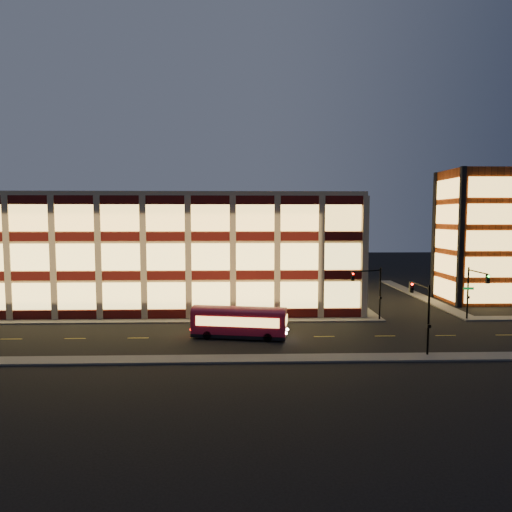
{
  "coord_description": "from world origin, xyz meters",
  "views": [
    {
      "loc": [
        8.0,
        -49.31,
        11.57
      ],
      "look_at": [
        9.79,
        8.0,
        6.71
      ],
      "focal_mm": 32.0,
      "sensor_mm": 36.0,
      "label": 1
    }
  ],
  "objects": [
    {
      "name": "traffic_signal_right",
      "position": [
        33.5,
        -0.62,
        4.1
      ],
      "size": [
        1.2,
        4.37,
        6.0
      ],
      "color": "black",
      "rests_on": "ground"
    },
    {
      "name": "ground",
      "position": [
        0.0,
        0.0,
        0.0
      ],
      "size": [
        200.0,
        200.0,
        0.0
      ],
      "primitive_type": "plane",
      "color": "black",
      "rests_on": "ground"
    },
    {
      "name": "sidewalk_office_east",
      "position": [
        23.0,
        17.0,
        0.07
      ],
      "size": [
        2.0,
        30.0,
        0.15
      ],
      "primitive_type": "cube",
      "color": "#514F4C",
      "rests_on": "ground"
    },
    {
      "name": "office_building",
      "position": [
        -2.91,
        16.91,
        7.25
      ],
      "size": [
        50.45,
        30.45,
        14.5
      ],
      "color": "tan",
      "rests_on": "ground"
    },
    {
      "name": "traffic_signal_far",
      "position": [
        22.21,
        0.24,
        4.11
      ],
      "size": [
        3.79,
        1.87,
        6.0
      ],
      "color": "black",
      "rests_on": "ground"
    },
    {
      "name": "sidewalk_office_south",
      "position": [
        -3.0,
        1.0,
        0.07
      ],
      "size": [
        54.0,
        2.0,
        0.15
      ],
      "primitive_type": "cube",
      "color": "#514F4C",
      "rests_on": "ground"
    },
    {
      "name": "trolley_bus",
      "position": [
        7.73,
        -6.19,
        1.7
      ],
      "size": [
        9.31,
        3.83,
        3.07
      ],
      "rotation": [
        0.0,
        0.0,
        -0.18
      ],
      "color": "#9F0822",
      "rests_on": "ground"
    },
    {
      "name": "stair_tower",
      "position": [
        39.95,
        11.95,
        8.99
      ],
      "size": [
        8.6,
        8.6,
        18.0
      ],
      "color": "#8C3814",
      "rests_on": "ground"
    },
    {
      "name": "traffic_signal_near",
      "position": [
        23.5,
        -11.03,
        4.13
      ],
      "size": [
        0.32,
        4.45,
        6.0
      ],
      "color": "black",
      "rests_on": "ground"
    },
    {
      "name": "sidewalk_near",
      "position": [
        0.0,
        -13.0,
        0.07
      ],
      "size": [
        100.0,
        2.0,
        0.15
      ],
      "primitive_type": "cube",
      "color": "#514F4C",
      "rests_on": "ground"
    },
    {
      "name": "sidewalk_tower_west",
      "position": [
        34.0,
        17.0,
        0.07
      ],
      "size": [
        2.0,
        30.0,
        0.15
      ],
      "primitive_type": "cube",
      "color": "#514F4C",
      "rests_on": "ground"
    }
  ]
}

